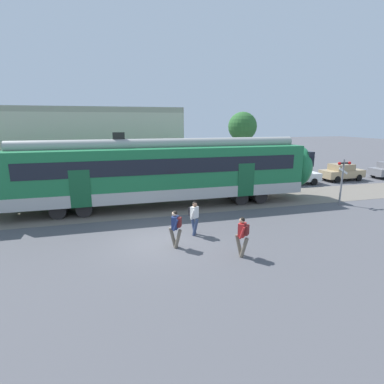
{
  "coord_description": "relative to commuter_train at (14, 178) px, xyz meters",
  "views": [
    {
      "loc": [
        -1.94,
        -12.72,
        5.37
      ],
      "look_at": [
        2.26,
        2.61,
        1.6
      ],
      "focal_mm": 28.0,
      "sensor_mm": 36.0,
      "label": 1
    }
  ],
  "objects": [
    {
      "name": "pedestrian_white",
      "position": [
        8.96,
        -5.37,
        -1.26
      ],
      "size": [
        0.51,
        0.71,
        1.67
      ],
      "color": "navy",
      "rests_on": "ground"
    },
    {
      "name": "street_tree_right",
      "position": [
        19.27,
        11.99,
        2.52
      ],
      "size": [
        3.1,
        3.1,
        6.36
      ],
      "color": "brown",
      "rests_on": "ground"
    },
    {
      "name": "pedestrian_navy",
      "position": [
        7.79,
        -6.6,
        -1.26
      ],
      "size": [
        0.57,
        0.66,
        1.67
      ],
      "color": "#6B6051",
      "rests_on": "ground"
    },
    {
      "name": "parked_car_tan",
      "position": [
        25.89,
        4.22,
        -1.47
      ],
      "size": [
        4.08,
        1.92,
        1.54
      ],
      "color": "tan",
      "rests_on": "ground"
    },
    {
      "name": "pedestrian_red",
      "position": [
        10.19,
        -8.18,
        -1.26
      ],
      "size": [
        0.51,
        0.67,
        1.67
      ],
      "color": "#6B6051",
      "rests_on": "ground"
    },
    {
      "name": "crossing_signal",
      "position": [
        19.69,
        -2.72,
        -0.24
      ],
      "size": [
        0.96,
        0.22,
        3.0
      ],
      "color": "gray",
      "rests_on": "ground"
    },
    {
      "name": "parked_car_white",
      "position": [
        20.78,
        3.82,
        -1.47
      ],
      "size": [
        4.03,
        1.81,
        1.54
      ],
      "color": "silver",
      "rests_on": "ground"
    },
    {
      "name": "background_building",
      "position": [
        1.54,
        7.01,
        0.95
      ],
      "size": [
        18.72,
        5.0,
        9.2
      ],
      "color": "beige",
      "rests_on": "ground"
    },
    {
      "name": "commuter_train",
      "position": [
        0.0,
        0.0,
        0.0
      ],
      "size": [
        38.05,
        3.07,
        4.73
      ],
      "color": "#B7B7B2",
      "rests_on": "ground"
    },
    {
      "name": "ground_plane",
      "position": [
        7.2,
        -5.8,
        -2.25
      ],
      "size": [
        160.0,
        160.0,
        0.0
      ],
      "primitive_type": "plane",
      "color": "#515156"
    }
  ]
}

